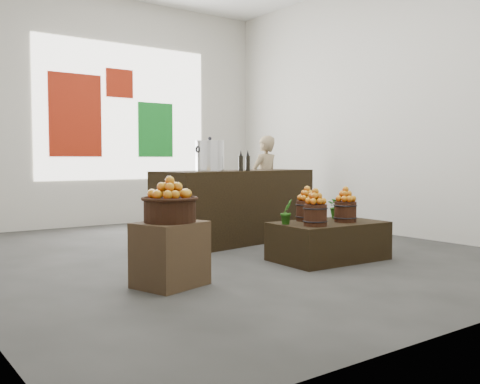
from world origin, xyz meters
TOP-DOWN VIEW (x-y plane):
  - ground at (0.00, 0.00)m, footprint 7.00×7.00m
  - back_wall at (0.00, 3.50)m, footprint 6.00×0.04m
  - back_opening at (0.30, 3.48)m, footprint 3.20×0.02m
  - deco_red_left at (-0.60, 3.47)m, footprint 0.90×0.04m
  - deco_green_right at (0.90, 3.47)m, footprint 0.70×0.04m
  - deco_red_upper at (0.20, 3.47)m, footprint 0.50×0.04m
  - crate at (-1.37, -1.23)m, footprint 0.70×0.63m
  - wicker_basket at (-1.37, -1.23)m, footprint 0.47×0.47m
  - apples_in_basket at (-1.37, -1.23)m, footprint 0.37×0.37m
  - display_table at (0.72, -1.18)m, footprint 1.30×0.83m
  - apple_bucket_front_left at (0.35, -1.34)m, footprint 0.25×0.25m
  - apples_in_bucket_front_left at (0.35, -1.34)m, footprint 0.19×0.19m
  - apple_bucket_front_right at (0.88, -1.28)m, footprint 0.25×0.25m
  - apples_in_bucket_front_right at (0.88, -1.28)m, footprint 0.19×0.19m
  - apple_bucket_rear at (0.60, -0.94)m, footprint 0.25×0.25m
  - apples_in_bucket_rear at (0.60, -0.94)m, footprint 0.19×0.19m
  - herb_garnish_right at (1.09, -0.97)m, footprint 0.30×0.27m
  - herb_garnish_left at (0.20, -1.04)m, footprint 0.19×0.17m
  - counter at (0.64, 0.52)m, footprint 2.54×1.16m
  - stock_pot_left at (0.15, 0.44)m, footprint 0.38×0.38m
  - oil_cruets at (0.68, 0.28)m, footprint 0.19×0.09m
  - shopper at (2.06, 1.68)m, footprint 0.63×0.47m

SIDE VIEW (x-z plane):
  - ground at x=0.00m, z-range 0.00..0.00m
  - display_table at x=0.72m, z-range 0.00..0.44m
  - crate at x=-1.37m, z-range 0.00..0.59m
  - counter at x=0.64m, z-range 0.00..1.00m
  - apple_bucket_front_left at x=0.35m, z-range 0.44..0.67m
  - apple_bucket_front_right at x=0.88m, z-range 0.44..0.67m
  - apple_bucket_rear at x=0.60m, z-range 0.44..0.67m
  - herb_garnish_left at x=0.20m, z-range 0.44..0.71m
  - herb_garnish_right at x=1.09m, z-range 0.44..0.74m
  - wicker_basket at x=-1.37m, z-range 0.59..0.80m
  - apples_in_bucket_front_left at x=0.35m, z-range 0.67..0.84m
  - apples_in_bucket_front_right at x=0.88m, z-range 0.67..0.84m
  - apples_in_bucket_rear at x=0.60m, z-range 0.67..0.84m
  - shopper at x=2.06m, z-range 0.00..1.56m
  - apples_in_basket at x=-1.37m, z-range 0.80..1.00m
  - oil_cruets at x=0.68m, z-range 1.00..1.28m
  - stock_pot_left at x=0.15m, z-range 1.00..1.38m
  - deco_green_right at x=0.90m, z-range 1.20..2.20m
  - deco_red_left at x=-0.60m, z-range 1.20..2.60m
  - back_wall at x=0.00m, z-range 0.00..4.00m
  - back_opening at x=0.30m, z-range 0.80..3.20m
  - deco_red_upper at x=0.20m, z-range 2.25..2.75m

